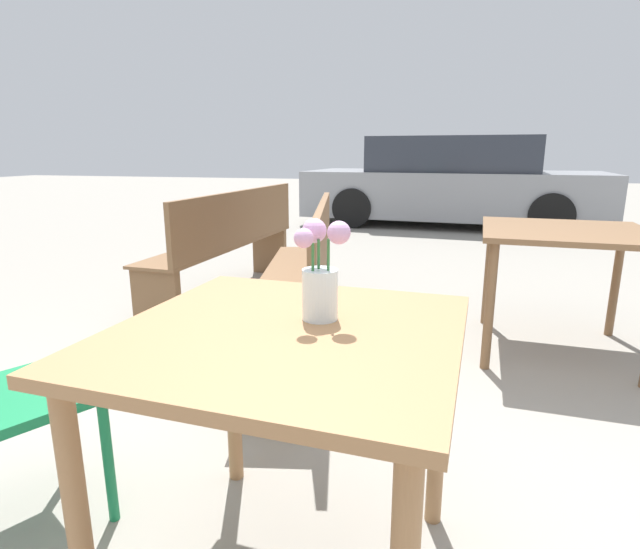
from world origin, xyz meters
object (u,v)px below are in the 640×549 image
object	(u,v)px
bench_near	(232,239)
bench_middle	(306,273)
table_front	(288,370)
flower_vase	(320,281)
table_back	(564,246)
parked_car	(452,184)

from	to	relation	value
bench_near	bench_middle	xyz separation A→B (m)	(0.85, -0.89, -0.01)
table_front	bench_middle	distance (m)	1.61
table_front	bench_middle	size ratio (longest dim) A/B	0.48
flower_vase	bench_near	world-z (taller)	flower_vase
bench_middle	table_back	distance (m)	1.45
bench_near	table_back	world-z (taller)	bench_near
flower_vase	bench_middle	bearing A→B (deg)	107.48
bench_near	parked_car	distance (m)	5.01
bench_middle	parked_car	bearing A→B (deg)	82.27
bench_near	bench_middle	bearing A→B (deg)	-46.11
flower_vase	bench_near	bearing A→B (deg)	119.19
parked_car	flower_vase	bearing A→B (deg)	-92.43
bench_middle	table_back	xyz separation A→B (m)	(1.39, 0.37, 0.15)
table_front	bench_middle	xyz separation A→B (m)	(-0.40, 1.55, -0.15)
bench_middle	table_back	size ratio (longest dim) A/B	1.94
table_back	parked_car	xyz separation A→B (m)	(-0.63, 5.26, 0.02)
bench_middle	table_front	bearing A→B (deg)	-75.49
flower_vase	table_back	bearing A→B (deg)	63.26
bench_middle	flower_vase	bearing A→B (deg)	-72.52
table_front	parked_car	world-z (taller)	parked_car
bench_near	table_back	size ratio (longest dim) A/B	2.05
table_front	bench_near	distance (m)	2.75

